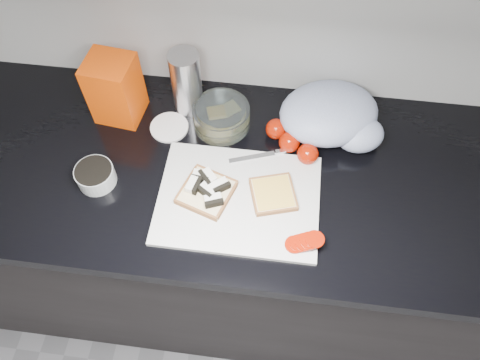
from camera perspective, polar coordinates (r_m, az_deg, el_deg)
name	(u,v)px	position (r m, az deg, el deg)	size (l,w,h in m)	color
base_cabinet	(221,242)	(1.64, -2.36, -7.51)	(3.50, 0.60, 0.86)	black
countertop	(215,170)	(1.25, -3.08, 1.20)	(3.50, 0.64, 0.04)	black
cutting_board	(238,199)	(1.17, -0.19, -2.39)	(0.40, 0.30, 0.01)	silver
bread_left	(207,190)	(1.16, -4.09, -1.28)	(0.16, 0.16, 0.04)	beige
bread_right	(273,194)	(1.16, 4.06, -1.74)	(0.14, 0.14, 0.02)	beige
tomato_slices	(304,242)	(1.11, 7.87, -7.49)	(0.10, 0.07, 0.02)	#9A1503
knife	(272,153)	(1.24, 3.87, 3.27)	(0.18, 0.07, 0.01)	silver
seed_tub	(95,175)	(1.23, -17.23, 0.59)	(0.10, 0.10, 0.05)	#ADB2B3
tub_lid	(169,127)	(1.31, -8.61, 6.37)	(0.11, 0.11, 0.01)	white
glass_bowl	(221,117)	(1.29, -2.29, 7.73)	(0.16, 0.16, 0.06)	silver
bread_bag	(115,89)	(1.31, -14.98, 10.66)	(0.12, 0.11, 0.19)	red
steel_canister	(186,83)	(1.29, -6.54, 11.68)	(0.08, 0.08, 0.19)	#B9B9BE
grocery_bag	(333,116)	(1.28, 11.29, 7.66)	(0.33, 0.29, 0.12)	silver
whole_tomatoes	(291,142)	(1.25, 6.22, 4.68)	(0.15, 0.13, 0.06)	#9A1503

